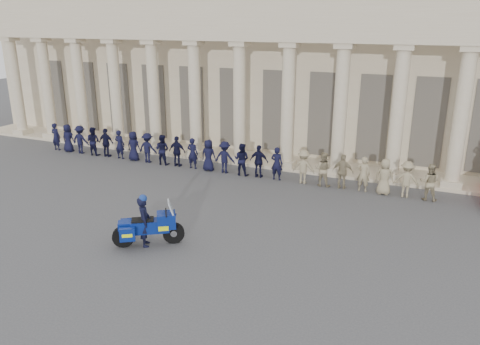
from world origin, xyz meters
name	(u,v)px	position (x,y,z in m)	size (l,w,h in m)	color
ground	(187,223)	(0.00, 0.00, 0.00)	(90.00, 90.00, 0.00)	#434346
building	(302,67)	(0.00, 14.74, 4.52)	(40.00, 12.50, 9.00)	#C4B393
officer_rank	(215,156)	(-1.86, 6.15, 0.80)	(21.08, 0.61, 1.60)	black
motorcycle	(149,227)	(-0.28, -2.04, 0.67)	(2.10, 1.65, 1.55)	black
rider	(144,220)	(-0.39, -2.12, 0.91)	(0.70, 0.76, 1.83)	black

